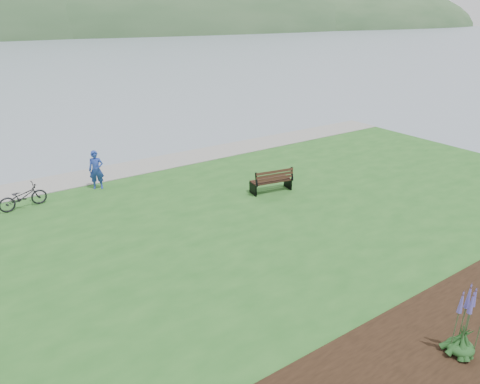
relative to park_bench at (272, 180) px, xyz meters
name	(u,v)px	position (x,y,z in m)	size (l,w,h in m)	color
ground	(202,227)	(-3.83, -0.55, -0.95)	(600.00, 600.00, 0.00)	slate
lawn	(230,244)	(-3.83, -2.55, -0.75)	(34.00, 20.00, 0.40)	#22571E
shoreline_path	(135,168)	(-3.83, 6.35, -0.54)	(34.00, 2.20, 0.03)	gray
far_hillside	(24,36)	(16.17, 169.45, -0.95)	(580.00, 80.00, 38.00)	#2D4F2C
park_bench	(272,180)	(0.00, 0.00, 0.00)	(1.88, 1.01, 1.11)	black
person	(96,167)	(-6.17, 4.67, 0.47)	(0.74, 0.51, 2.04)	navy
bicycle_a	(23,197)	(-9.28, 4.22, -0.07)	(1.83, 0.64, 0.96)	black
echium_4	(467,320)	(-2.37, -10.03, 0.40)	(0.62, 0.62, 2.14)	#163C17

